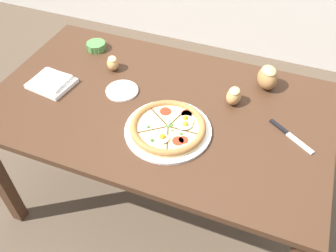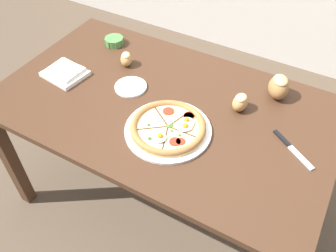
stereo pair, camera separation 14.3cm
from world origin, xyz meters
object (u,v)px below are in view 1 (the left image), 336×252
(napkin_folded, at_px, (51,82))
(side_saucer, at_px, (122,91))
(ramekin_bowl, at_px, (96,46))
(bread_piece_far, at_px, (234,96))
(bread_piece_mid, at_px, (113,63))
(dining_table, at_px, (158,119))
(knife_main, at_px, (290,135))
(pizza, at_px, (168,128))
(bread_piece_near, at_px, (268,77))

(napkin_folded, height_order, side_saucer, napkin_folded)
(ramekin_bowl, height_order, bread_piece_far, bread_piece_far)
(ramekin_bowl, relative_size, bread_piece_mid, 1.11)
(dining_table, xyz_separation_m, knife_main, (0.57, 0.02, 0.10))
(pizza, relative_size, side_saucer, 2.39)
(dining_table, height_order, side_saucer, side_saucer)
(bread_piece_near, relative_size, side_saucer, 0.96)
(ramekin_bowl, bearing_deg, napkin_folded, -97.95)
(pizza, relative_size, bread_piece_far, 4.02)
(napkin_folded, height_order, bread_piece_far, bread_piece_far)
(dining_table, relative_size, pizza, 4.21)
(dining_table, distance_m, napkin_folded, 0.53)
(bread_piece_mid, height_order, knife_main, bread_piece_mid)
(napkin_folded, xyz_separation_m, bread_piece_near, (0.93, 0.35, 0.04))
(napkin_folded, distance_m, knife_main, 1.09)
(pizza, bearing_deg, bread_piece_mid, 143.80)
(bread_piece_mid, bearing_deg, bread_piece_near, 10.49)
(pizza, xyz_separation_m, bread_piece_far, (0.20, 0.27, 0.02))
(napkin_folded, bearing_deg, ramekin_bowl, 82.05)
(side_saucer, bearing_deg, napkin_folded, -166.78)
(bread_piece_near, bearing_deg, knife_main, -61.53)
(ramekin_bowl, xyz_separation_m, bread_piece_near, (0.89, 0.01, 0.04))
(dining_table, distance_m, bread_piece_mid, 0.37)
(bread_piece_near, bearing_deg, pizza, -126.43)
(ramekin_bowl, bearing_deg, pizza, -36.49)
(side_saucer, bearing_deg, bread_piece_far, 12.68)
(pizza, bearing_deg, bread_piece_near, 53.57)
(ramekin_bowl, distance_m, bread_piece_near, 0.89)
(napkin_folded, height_order, bread_piece_mid, bread_piece_mid)
(dining_table, bearing_deg, pizza, -52.97)
(ramekin_bowl, relative_size, bread_piece_far, 1.18)
(bread_piece_far, distance_m, side_saucer, 0.51)
(bread_piece_mid, height_order, bread_piece_far, bread_piece_far)
(bread_piece_near, height_order, side_saucer, bread_piece_near)
(knife_main, bearing_deg, bread_piece_mid, -155.55)
(bread_piece_far, bearing_deg, ramekin_bowl, 168.81)
(bread_piece_mid, height_order, side_saucer, bread_piece_mid)
(dining_table, height_order, bread_piece_mid, bread_piece_mid)
(pizza, xyz_separation_m, knife_main, (0.47, 0.15, -0.02))
(dining_table, height_order, pizza, pizza)
(bread_piece_mid, relative_size, bread_piece_far, 1.06)
(napkin_folded, distance_m, side_saucer, 0.34)
(dining_table, bearing_deg, napkin_folded, -173.77)
(dining_table, bearing_deg, bread_piece_far, 23.25)
(dining_table, relative_size, bread_piece_mid, 15.94)
(dining_table, height_order, knife_main, knife_main)
(bread_piece_far, height_order, knife_main, bread_piece_far)
(ramekin_bowl, xyz_separation_m, knife_main, (1.04, -0.27, -0.02))
(side_saucer, bearing_deg, bread_piece_near, 24.28)
(dining_table, height_order, ramekin_bowl, ramekin_bowl)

